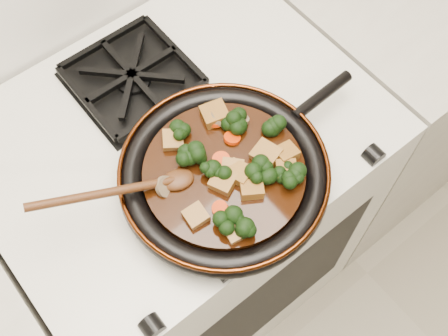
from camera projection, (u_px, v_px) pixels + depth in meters
stove at (188, 220)px, 1.47m from camera, size 0.76×0.60×0.90m
burner_grate_front at (221, 176)px, 1.01m from camera, size 0.23×0.23×0.03m
burner_grate_back at (133, 78)px, 1.11m from camera, size 0.23×0.23×0.03m
skillet at (225, 174)px, 0.97m from camera, size 0.50×0.37×0.05m
braising_sauce at (224, 174)px, 0.97m from camera, size 0.28×0.28×0.02m
tofu_cube_0 at (196, 216)px, 0.91m from camera, size 0.04×0.04×0.02m
tofu_cube_1 at (215, 114)px, 1.00m from camera, size 0.06×0.06×0.03m
tofu_cube_2 at (239, 173)px, 0.95m from camera, size 0.05×0.05×0.03m
tofu_cube_3 at (232, 169)px, 0.95m from camera, size 0.05×0.05×0.02m
tofu_cube_4 at (223, 182)px, 0.94m from camera, size 0.05×0.05×0.03m
tofu_cube_5 at (173, 140)px, 0.98m from camera, size 0.05×0.05×0.03m
tofu_cube_6 at (251, 187)px, 0.94m from camera, size 0.06×0.06×0.03m
tofu_cube_7 at (286, 171)px, 0.95m from camera, size 0.05×0.05×0.02m
tofu_cube_8 at (266, 155)px, 0.97m from camera, size 0.05×0.05×0.03m
tofu_cube_9 at (286, 154)px, 0.97m from camera, size 0.04×0.04×0.03m
tofu_cube_10 at (236, 229)px, 0.90m from camera, size 0.05×0.05×0.03m
broccoli_floret_0 at (292, 182)px, 0.93m from camera, size 0.08×0.08×0.06m
broccoli_floret_1 at (191, 157)px, 0.96m from camera, size 0.09×0.08×0.08m
broccoli_floret_2 at (229, 223)px, 0.90m from camera, size 0.08×0.08×0.06m
broccoli_floret_3 at (272, 129)px, 0.99m from camera, size 0.08×0.07×0.06m
broccoli_floret_4 at (178, 133)px, 0.99m from camera, size 0.07×0.07×0.06m
broccoli_floret_5 at (261, 175)px, 0.94m from camera, size 0.09×0.09×0.07m
broccoli_floret_6 at (241, 232)px, 0.89m from camera, size 0.09×0.08×0.06m
broccoli_floret_7 at (290, 175)px, 0.95m from camera, size 0.06×0.06×0.06m
broccoli_floret_8 at (236, 123)px, 0.99m from camera, size 0.09×0.08×0.07m
broccoli_floret_9 at (217, 171)px, 0.95m from camera, size 0.09×0.09×0.07m
carrot_coin_0 at (271, 130)px, 0.99m from camera, size 0.03×0.03×0.01m
carrot_coin_1 at (214, 118)px, 1.00m from camera, size 0.03×0.03×0.01m
carrot_coin_2 at (221, 160)px, 0.96m from camera, size 0.03×0.03×0.01m
carrot_coin_3 at (232, 138)px, 0.98m from camera, size 0.03×0.03×0.02m
carrot_coin_4 at (215, 121)px, 1.00m from camera, size 0.03×0.03×0.02m
carrot_coin_5 at (220, 208)px, 0.92m from camera, size 0.03×0.03×0.02m
mushroom_slice_0 at (165, 187)px, 0.94m from camera, size 0.05×0.04×0.03m
mushroom_slice_1 at (239, 119)px, 1.00m from camera, size 0.05×0.05×0.02m
mushroom_slice_2 at (218, 118)px, 1.00m from camera, size 0.04×0.04×0.03m
wooden_spoon at (136, 187)px, 0.92m from camera, size 0.16×0.08×0.25m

